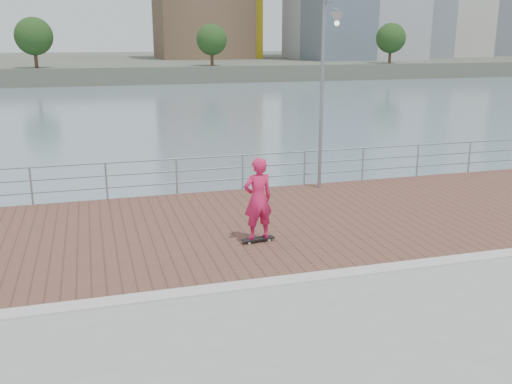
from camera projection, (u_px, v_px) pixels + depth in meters
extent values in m
plane|color=slate|center=(284.00, 373.00, 11.59)|extent=(400.00, 400.00, 0.00)
cube|color=brown|center=(238.00, 225.00, 14.40)|extent=(40.00, 6.80, 0.02)
cube|color=#B7B5AD|center=(285.00, 281.00, 11.06)|extent=(40.00, 0.40, 0.06)
cube|color=#4C5142|center=(102.00, 63.00, 124.75)|extent=(320.00, 95.00, 2.50)
cylinder|color=#8C9EA8|center=(31.00, 186.00, 16.02)|extent=(0.06, 0.06, 1.10)
cylinder|color=#8C9EA8|center=(106.00, 182.00, 16.58)|extent=(0.06, 0.06, 1.10)
cylinder|color=#8C9EA8|center=(177.00, 177.00, 17.13)|extent=(0.06, 0.06, 1.10)
cylinder|color=#8C9EA8|center=(243.00, 172.00, 17.69)|extent=(0.06, 0.06, 1.10)
cylinder|color=#8C9EA8|center=(304.00, 168.00, 18.24)|extent=(0.06, 0.06, 1.10)
cylinder|color=#8C9EA8|center=(363.00, 165.00, 18.80)|extent=(0.06, 0.06, 1.10)
cylinder|color=#8C9EA8|center=(417.00, 161.00, 19.36)|extent=(0.06, 0.06, 1.10)
cylinder|color=#8C9EA8|center=(469.00, 157.00, 19.91)|extent=(0.06, 0.06, 1.10)
cylinder|color=#8C9EA8|center=(210.00, 157.00, 17.27)|extent=(39.00, 0.05, 0.05)
cylinder|color=#8C9EA8|center=(210.00, 169.00, 17.36)|extent=(39.00, 0.05, 0.05)
cylinder|color=#8C9EA8|center=(210.00, 181.00, 17.46)|extent=(39.00, 0.05, 0.05)
cylinder|color=gray|center=(322.00, 100.00, 17.28)|extent=(0.11, 0.11, 5.54)
cylinder|color=gray|center=(331.00, 3.00, 16.13)|extent=(0.07, 0.92, 0.07)
cone|color=#B2B2AD|center=(337.00, 9.00, 15.75)|extent=(0.41, 0.41, 0.32)
cube|color=black|center=(258.00, 239.00, 13.19)|extent=(0.80, 0.30, 0.03)
cylinder|color=beige|center=(249.00, 243.00, 13.05)|extent=(0.06, 0.05, 0.06)
cylinder|color=beige|center=(269.00, 240.00, 13.24)|extent=(0.06, 0.05, 0.06)
cylinder|color=beige|center=(247.00, 241.00, 13.17)|extent=(0.06, 0.05, 0.06)
cylinder|color=beige|center=(266.00, 238.00, 13.36)|extent=(0.06, 0.05, 0.06)
imported|color=#D41C50|center=(258.00, 199.00, 12.94)|extent=(0.75, 0.54, 1.90)
cylinder|color=#473323|center=(35.00, 53.00, 79.04)|extent=(0.50, 0.50, 4.02)
sphere|color=#193814|center=(34.00, 36.00, 78.43)|extent=(5.17, 5.17, 5.17)
cylinder|color=#473323|center=(212.00, 54.00, 85.86)|extent=(0.50, 0.50, 3.58)
sphere|color=#193814|center=(212.00, 40.00, 85.33)|extent=(4.60, 4.60, 4.60)
cylinder|color=#473323|center=(390.00, 52.00, 93.96)|extent=(0.50, 0.50, 3.77)
sphere|color=#193814|center=(391.00, 38.00, 93.40)|extent=(4.85, 4.85, 4.85)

